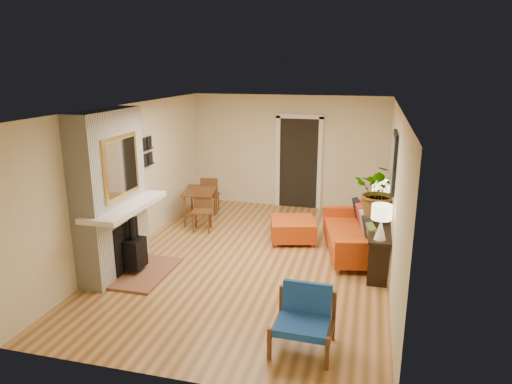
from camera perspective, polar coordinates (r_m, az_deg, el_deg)
room_shell at (r=9.97m, az=6.86°, el=3.89°), size 6.50×6.50×6.50m
fireplace at (r=7.45m, az=-17.47°, el=-0.70°), size 1.09×1.68×2.60m
sofa at (r=8.32m, az=12.47°, el=-5.17°), size 1.22×2.10×0.78m
ottoman at (r=8.73m, az=4.62°, el=-4.56°), size 1.00×1.00×0.42m
blue_chair at (r=5.59m, az=6.07°, el=-15.06°), size 0.71×0.70×0.73m
dining_table at (r=9.75m, az=-6.64°, el=-0.51°), size 0.88×1.62×0.85m
console_table at (r=7.85m, az=15.10°, el=-4.80°), size 0.34×1.85×0.72m
lamp_near at (r=6.98m, az=15.40°, el=-3.14°), size 0.30×0.30×0.54m
lamp_far at (r=8.44m, az=15.31°, el=0.08°), size 0.30×0.30×0.54m
houseplant at (r=7.90m, az=15.34°, el=0.11°), size 0.88×0.76×0.96m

